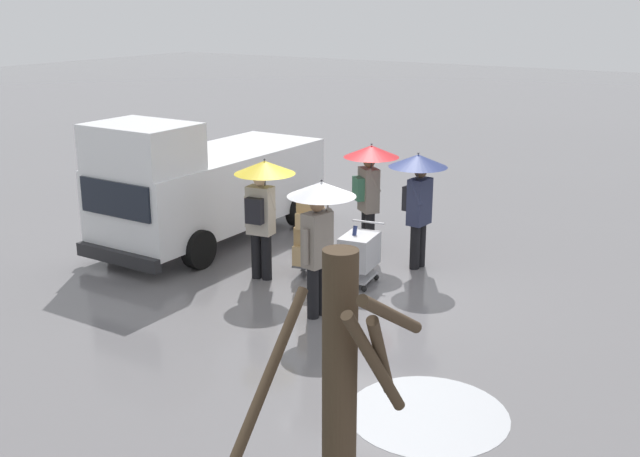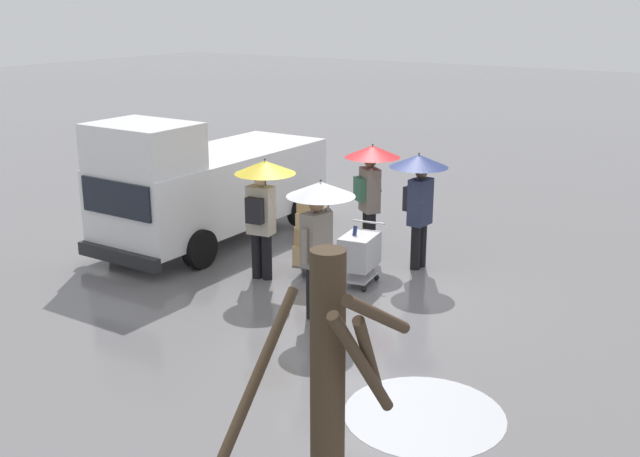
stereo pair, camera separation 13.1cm
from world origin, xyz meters
name	(u,v)px [view 1 (the left image)]	position (x,y,z in m)	size (l,w,h in m)	color
ground_plane	(375,285)	(0.00, 0.00, 0.00)	(90.00, 90.00, 0.00)	slate
slush_patch_under_van	(428,414)	(-2.60, 3.45, 0.00)	(1.91, 1.91, 0.01)	#ADAFB5
cargo_van_parked_right	(205,184)	(4.10, -0.38, 1.18)	(2.21, 5.34, 2.60)	white
shopping_cart_vendor	(359,253)	(0.26, 0.12, 0.57)	(0.67, 0.89, 1.04)	#B2B2B7
hand_dolly_boxes	(310,233)	(1.22, 0.17, 0.77)	(0.65, 0.80, 1.50)	#515156
pedestrian_pink_side	(418,184)	(-0.19, -1.16, 1.57)	(1.04, 1.04, 2.15)	black
pedestrian_black_side	(370,173)	(0.96, -1.46, 1.57)	(1.04, 1.04, 2.15)	black
pedestrian_white_side	(262,192)	(1.78, 0.80, 1.57)	(1.04, 1.04, 2.15)	black
pedestrian_far_side	(320,217)	(0.10, 1.62, 1.58)	(1.04, 1.04, 2.15)	black
bare_tree_near	(339,451)	(-3.47, 6.93, 1.69)	(1.06, 1.12, 3.16)	#423323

